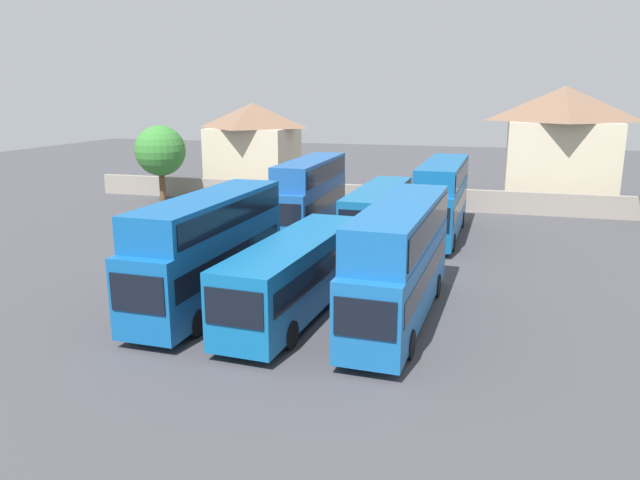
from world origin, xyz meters
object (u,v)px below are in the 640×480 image
object	(u,v)px
bus_1	(209,245)
bus_2	(295,272)
bus_5	(378,208)
bus_6	(442,195)
house_terrace_left	(253,146)
bus_3	(400,256)
bus_4	(310,191)
house_terrace_centre	(561,144)
tree_left_of_lot	(160,151)

from	to	relation	value
bus_1	bus_2	bearing A→B (deg)	89.93
bus_5	bus_6	bearing A→B (deg)	102.18
bus_2	house_terrace_left	distance (m)	35.87
bus_1	bus_3	world-z (taller)	same
bus_4	house_terrace_centre	size ratio (longest dim) A/B	1.13
bus_1	house_terrace_left	distance (m)	34.22
bus_5	house_terrace_centre	bearing A→B (deg)	144.08
house_terrace_left	bus_2	bearing A→B (deg)	-65.06
bus_4	house_terrace_left	size ratio (longest dim) A/B	1.33
bus_4	bus_6	bearing A→B (deg)	91.96
bus_4	tree_left_of_lot	world-z (taller)	tree_left_of_lot
bus_6	tree_left_of_lot	distance (m)	25.64
bus_2	house_terrace_left	bearing A→B (deg)	-151.55
bus_2	bus_6	world-z (taller)	bus_6
bus_3	bus_6	distance (m)	15.99
bus_1	bus_3	bearing A→B (deg)	94.64
bus_2	house_terrace_centre	size ratio (longest dim) A/B	1.14
bus_3	bus_4	size ratio (longest dim) A/B	1.04
bus_1	bus_2	distance (m)	4.14
bus_4	tree_left_of_lot	size ratio (longest dim) A/B	1.69
house_terrace_left	bus_3	bearing A→B (deg)	-58.51
bus_1	house_terrace_centre	bearing A→B (deg)	153.15
bus_1	house_terrace_centre	world-z (taller)	house_terrace_centre
bus_3	house_terrace_left	bearing A→B (deg)	-146.22
bus_2	house_terrace_centre	world-z (taller)	house_terrace_centre
bus_4	bus_3	bearing A→B (deg)	28.34
bus_1	bus_6	bearing A→B (deg)	153.23
bus_5	house_terrace_centre	distance (m)	21.27
bus_2	bus_6	size ratio (longest dim) A/B	0.99
bus_1	bus_5	bearing A→B (deg)	164.69
house_terrace_left	house_terrace_centre	distance (m)	28.43
bus_1	house_terrace_centre	size ratio (longest dim) A/B	1.11
bus_2	bus_3	xyz separation A→B (m)	(4.43, 0.59, 0.90)
bus_5	bus_6	distance (m)	4.30
bus_3	bus_5	size ratio (longest dim) A/B	0.99
tree_left_of_lot	bus_3	bearing A→B (deg)	-42.76
bus_2	tree_left_of_lot	bearing A→B (deg)	-135.70
bus_3	house_terrace_left	size ratio (longest dim) A/B	1.39
bus_1	bus_4	distance (m)	16.05
bus_5	house_terrace_left	bearing A→B (deg)	-135.44
bus_2	bus_4	world-z (taller)	bus_4
bus_5	bus_2	bearing A→B (deg)	-1.11
bus_6	bus_2	bearing A→B (deg)	-14.84
bus_2	house_terrace_left	size ratio (longest dim) A/B	1.35
bus_1	house_terrace_left	bearing A→B (deg)	-159.81
bus_3	bus_5	xyz separation A→B (m)	(-3.78, 15.19, -0.94)
bus_3	bus_4	distance (m)	17.81
bus_3	house_terrace_left	xyz separation A→B (m)	(-19.52, 31.86, 1.51)
bus_6	house_terrace_centre	distance (m)	18.26
bus_5	house_terrace_centre	size ratio (longest dim) A/B	1.19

